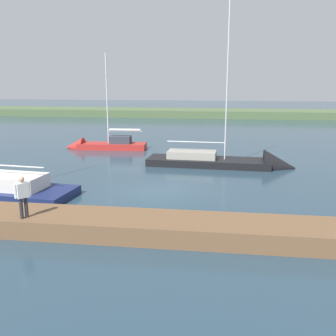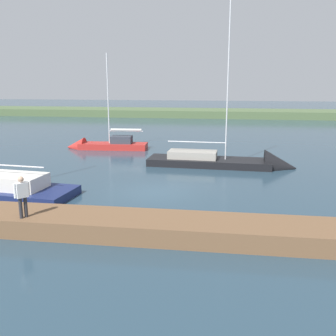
% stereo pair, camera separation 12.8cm
% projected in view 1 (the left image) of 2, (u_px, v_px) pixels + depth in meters
% --- Properties ---
extents(ground_plane, '(200.00, 200.00, 0.00)m').
position_uv_depth(ground_plane, '(155.00, 193.00, 21.31)').
color(ground_plane, '#263D4C').
extents(far_shoreline, '(180.00, 8.00, 2.40)m').
position_uv_depth(far_shoreline, '(201.00, 117.00, 66.27)').
color(far_shoreline, '#4C603D').
rests_on(far_shoreline, ground_plane).
extents(dock_pier, '(25.91, 2.34, 0.77)m').
position_uv_depth(dock_pier, '(130.00, 226.00, 15.46)').
color(dock_pier, brown).
rests_on(dock_pier, ground_plane).
extents(sailboat_inner_slip, '(10.75, 3.04, 13.14)m').
position_uv_depth(sailboat_inner_slip, '(233.00, 165.00, 27.81)').
color(sailboat_inner_slip, black).
rests_on(sailboat_inner_slip, ground_plane).
extents(sailboat_near_dock, '(7.47, 2.21, 9.23)m').
position_uv_depth(sailboat_near_dock, '(101.00, 147.00, 34.95)').
color(sailboat_near_dock, '#B22823').
rests_on(sailboat_near_dock, ground_plane).
extents(person_on_dock, '(0.45, 0.53, 1.70)m').
position_uv_depth(person_on_dock, '(23.00, 194.00, 15.05)').
color(person_on_dock, '#28282D').
rests_on(person_on_dock, dock_pier).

